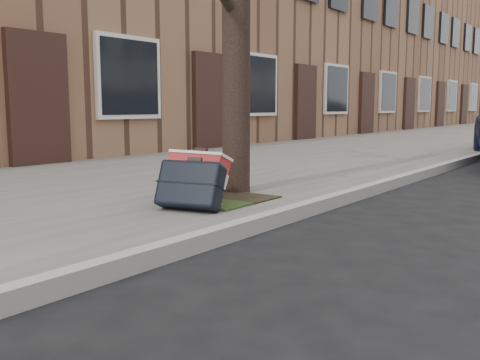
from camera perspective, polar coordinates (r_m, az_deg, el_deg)
The scene contains 6 objects.
ground at distance 3.07m, azimuth 13.27°, elevation -11.16°, with size 120.00×120.00×0.00m, color black.
near_sidewalk at distance 18.35m, azimuth 21.55°, elevation 4.37°, with size 5.00×70.00×0.12m, color slate.
house_near at distance 21.69m, azimuth 7.10°, elevation 14.41°, with size 6.80×40.00×7.00m, color brown.
dirt_patch at distance 5.06m, azimuth -2.15°, elevation -1.97°, with size 0.85×0.85×0.01m, color black.
suitcase_red at distance 4.85m, azimuth -4.87°, elevation 0.28°, with size 0.61×0.17×0.44m, color maroon.
suitcase_navy at distance 4.51m, azimuth -5.31°, elevation -0.48°, with size 0.56×0.18×0.40m, color black.
Camera 1 is at (1.14, -2.68, 0.99)m, focal length 40.00 mm.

